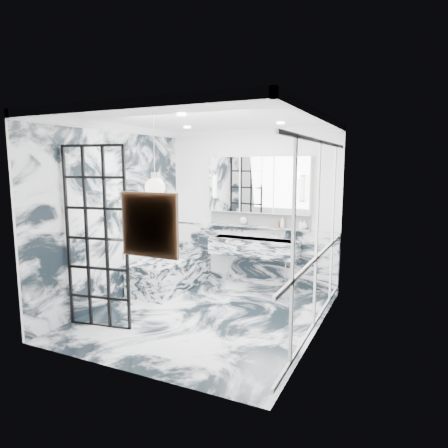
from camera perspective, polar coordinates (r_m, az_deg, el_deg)
The scene contains 25 objects.
floor at distance 6.00m, azimuth -2.62°, elevation -12.77°, with size 3.60×3.60×0.00m, color silver.
ceiling at distance 5.63m, azimuth -2.82°, elevation 14.86°, with size 3.60×3.60×0.00m, color white.
wall_back at distance 7.27m, azimuth 3.93°, elevation 2.36°, with size 3.60×3.60×0.00m, color white.
wall_front at distance 4.16m, azimuth -14.40°, elevation -2.53°, with size 3.60×3.60×0.00m, color white.
wall_left at distance 6.54m, azimuth -15.20°, elevation 1.39°, with size 3.60×3.60×0.00m, color white.
wall_right at distance 5.10m, azimuth 13.36°, elevation -0.48°, with size 3.60×3.60×0.00m, color white.
marble_clad_back at distance 7.40m, azimuth 3.79°, elevation -4.41°, with size 3.18×0.05×1.05m, color silver.
marble_clad_left at distance 6.54m, azimuth -15.08°, elevation 0.87°, with size 0.02×3.56×2.68m, color silver.
panel_molding at distance 5.12m, azimuth 13.11°, elevation -1.57°, with size 0.03×3.40×2.30m, color white.
soap_bottle_a at distance 7.01m, azimuth 8.37°, elevation 0.32°, with size 0.08×0.08×0.20m, color #8C5919.
soap_bottle_b at distance 6.93m, azimuth 10.95°, elevation 0.01°, with size 0.07×0.07×0.16m, color #4C4C51.
soap_bottle_c at distance 6.92m, azimuth 11.38°, elevation -0.07°, with size 0.12×0.12×0.15m, color silver.
face_pot at distance 7.26m, azimuth 2.78°, elevation 0.49°, with size 0.14×0.14×0.14m, color white.
amber_bottle at distance 7.05m, azimuth 7.68°, elevation -0.03°, with size 0.04×0.04×0.10m, color #8C5919.
flower_vase at distance 6.37m, azimuth -9.27°, elevation -5.85°, with size 0.09×0.09×0.12m, color silver.
crittall_door at distance 5.53m, azimuth -17.75°, elevation -2.00°, with size 0.88×0.04×2.42m, color black, non-canonical shape.
artwork at distance 3.97m, azimuth -10.58°, elevation -0.12°, with size 0.54×0.05×0.54m, color #B96313.
pendant_light at distance 4.45m, azimuth -9.83°, elevation 5.11°, with size 0.22×0.22×0.22m, color white.
trough_sink at distance 7.10m, azimuth 4.29°, elevation -3.27°, with size 1.60×0.45×0.30m, color silver.
ledge at distance 7.19m, azimuth 4.79°, elevation -0.37°, with size 1.90×0.14×0.04m, color silver.
subway_tile at distance 7.23m, azimuth 4.97°, elevation 0.75°, with size 1.90×0.03×0.23m, color white.
mirror_cabinet at distance 7.12m, azimuth 4.88°, elevation 5.61°, with size 1.90×0.16×1.00m, color white.
sconce_left at distance 7.36m, azimuth -1.41°, elevation 5.42°, with size 0.07×0.07×0.40m, color white.
sconce_right at distance 6.79m, azimuth 11.12°, elevation 5.00°, with size 0.07×0.07×0.40m, color white.
bathtub at distance 7.22m, azimuth -7.62°, elevation -6.85°, with size 0.75×1.65×0.55m, color silver.
Camera 1 is at (2.62, -4.94, 2.18)m, focal length 32.00 mm.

